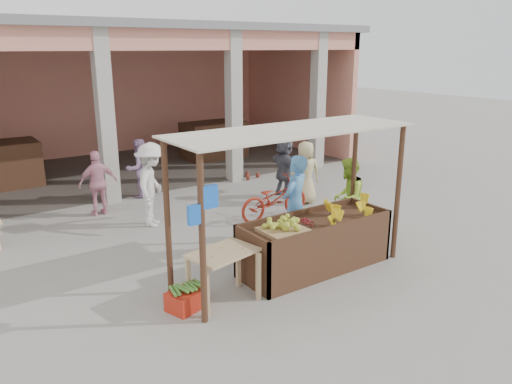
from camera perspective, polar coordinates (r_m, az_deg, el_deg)
ground at (r=8.27m, az=4.00°, el=-9.47°), size 60.00×60.00×0.00m
market_building at (r=15.48m, az=-17.22°, el=12.28°), size 14.40×6.40×4.20m
fruit_stall at (r=8.40m, az=6.74°, el=-6.12°), size 2.60×0.95×0.80m
stall_awning at (r=7.66m, az=3.93°, el=4.12°), size 4.09×1.35×2.39m
banana_heap at (r=8.60m, az=10.25°, el=-2.12°), size 1.19×0.65×0.22m
melon_tray at (r=7.79m, az=3.10°, el=-4.02°), size 0.67×0.58×0.19m
berry_heap at (r=8.11m, az=5.49°, el=-3.41°), size 0.40×0.32×0.13m
side_table at (r=7.23m, az=-3.77°, el=-7.79°), size 1.07×0.82×0.78m
papaya_pile at (r=7.14m, az=-3.81°, el=-6.09°), size 0.66×0.38×0.19m
red_crate at (r=7.30m, az=-7.89°, el=-12.04°), size 0.63×0.53×0.28m
plantain_bundle at (r=7.22m, az=-7.95°, el=-10.79°), size 0.40×0.28×0.08m
produce_sacks at (r=14.06m, az=-0.58°, el=2.85°), size 0.85×0.79×0.64m
vendor_blue at (r=8.91m, az=4.48°, el=-1.01°), size 0.86×0.77×1.89m
vendor_green at (r=9.73m, az=10.45°, el=-0.43°), size 0.93×0.81×1.67m
motorcycle at (r=10.72m, az=2.12°, el=-0.66°), size 0.61×1.78×0.93m
shopper_a at (r=10.39m, az=-11.85°, el=1.18°), size 1.19×1.33×1.88m
shopper_b at (r=11.41m, az=-17.62°, el=1.20°), size 0.91×0.49×1.54m
shopper_c at (r=11.74m, az=5.66°, el=2.58°), size 0.92×0.76×1.65m
shopper_d at (r=12.27m, az=3.28°, el=3.13°), size 0.76×1.54×1.60m
shopper_f at (r=12.53m, az=-13.24°, el=2.94°), size 0.83×0.57×1.58m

